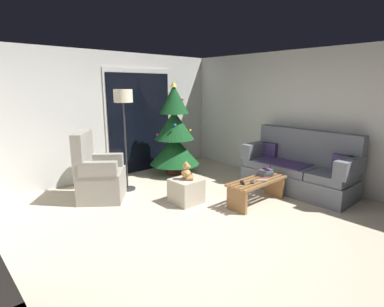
% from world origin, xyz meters
% --- Properties ---
extents(ground_plane, '(7.00, 7.00, 0.00)m').
position_xyz_m(ground_plane, '(0.00, 0.00, 0.00)').
color(ground_plane, beige).
extents(wall_back, '(5.72, 0.12, 2.50)m').
position_xyz_m(wall_back, '(0.00, 3.06, 1.25)').
color(wall_back, silver).
rests_on(wall_back, ground).
extents(wall_right, '(0.12, 6.00, 2.50)m').
position_xyz_m(wall_right, '(2.86, 0.00, 1.25)').
color(wall_right, silver).
rests_on(wall_right, ground).
extents(patio_door_frame, '(1.60, 0.02, 2.20)m').
position_xyz_m(patio_door_frame, '(0.95, 2.99, 1.10)').
color(patio_door_frame, silver).
rests_on(patio_door_frame, ground).
extents(patio_door_glass, '(1.50, 0.02, 2.10)m').
position_xyz_m(patio_door_glass, '(0.95, 2.97, 1.05)').
color(patio_door_glass, black).
rests_on(patio_door_glass, ground).
extents(couch, '(0.80, 1.95, 1.08)m').
position_xyz_m(couch, '(2.32, -0.01, 0.40)').
color(couch, slate).
rests_on(couch, ground).
extents(coffee_table, '(1.10, 0.40, 0.39)m').
position_xyz_m(coffee_table, '(1.27, 0.12, 0.26)').
color(coffee_table, olive).
rests_on(coffee_table, ground).
extents(remote_black, '(0.14, 0.14, 0.02)m').
position_xyz_m(remote_black, '(0.95, 0.17, 0.40)').
color(remote_black, black).
rests_on(remote_black, coffee_table).
extents(remote_graphite, '(0.15, 0.13, 0.02)m').
position_xyz_m(remote_graphite, '(1.10, 0.09, 0.40)').
color(remote_graphite, '#333338').
rests_on(remote_graphite, coffee_table).
extents(remote_silver, '(0.15, 0.13, 0.02)m').
position_xyz_m(remote_silver, '(1.27, 0.02, 0.40)').
color(remote_silver, '#ADADB2').
rests_on(remote_silver, coffee_table).
extents(book_stack, '(0.25, 0.22, 0.10)m').
position_xyz_m(book_stack, '(1.57, 0.18, 0.44)').
color(book_stack, '#6B3D7A').
rests_on(book_stack, coffee_table).
extents(cell_phone, '(0.12, 0.16, 0.01)m').
position_xyz_m(cell_phone, '(1.56, 0.17, 0.50)').
color(cell_phone, black).
rests_on(cell_phone, book_stack).
extents(christmas_tree, '(1.04, 1.04, 1.94)m').
position_xyz_m(christmas_tree, '(1.34, 2.29, 0.86)').
color(christmas_tree, '#4C1E19').
rests_on(christmas_tree, ground).
extents(armchair, '(0.96, 0.96, 1.13)m').
position_xyz_m(armchair, '(-0.53, 1.96, 0.40)').
color(armchair, gray).
rests_on(armchair, ground).
extents(floor_lamp, '(0.32, 0.32, 1.78)m').
position_xyz_m(floor_lamp, '(0.07, 2.08, 1.51)').
color(floor_lamp, '#2D2D30').
rests_on(floor_lamp, ground).
extents(ottoman, '(0.44, 0.44, 0.39)m').
position_xyz_m(ottoman, '(0.45, 0.89, 0.19)').
color(ottoman, '#B2A893').
rests_on(ottoman, ground).
extents(teddy_bear_honey, '(0.21, 0.21, 0.29)m').
position_xyz_m(teddy_bear_honey, '(0.46, 0.89, 0.51)').
color(teddy_bear_honey, tan).
rests_on(teddy_bear_honey, ottoman).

